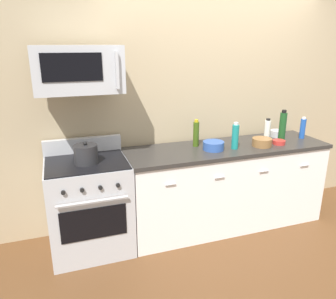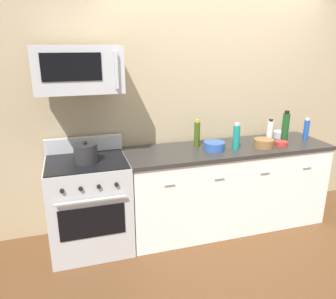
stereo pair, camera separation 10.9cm
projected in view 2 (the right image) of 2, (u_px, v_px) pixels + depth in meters
ground_plane at (224, 223)px, 3.76m from camera, size 6.35×6.35×0.00m
back_wall at (215, 100)px, 3.71m from camera, size 5.29×0.10×2.70m
counter_unit at (227, 187)px, 3.61m from camera, size 2.20×0.66×0.92m
range_oven at (90, 204)px, 3.21m from camera, size 0.76×0.69×1.07m
microwave at (78, 69)px, 2.85m from camera, size 0.74×0.44×0.40m
bottle_olive_oil at (197, 134)px, 3.44m from camera, size 0.06×0.06×0.29m
bottle_soda_blue at (306, 129)px, 3.70m from camera, size 0.06×0.06×0.25m
bottle_wine_green at (285, 127)px, 3.59m from camera, size 0.08×0.08×0.35m
bottle_vinegar_white at (270, 130)px, 3.67m from camera, size 0.07×0.07×0.24m
bottle_sparkling_teal at (236, 137)px, 3.35m from camera, size 0.07×0.07×0.28m
bowl_wooden_salad at (264, 143)px, 3.45m from camera, size 0.21×0.21×0.09m
bowl_steel_prep at (281, 134)px, 3.80m from camera, size 0.17×0.17×0.07m
bowl_blue_mixing at (214, 146)px, 3.35m from camera, size 0.22×0.22×0.09m
bowl_red_small at (281, 143)px, 3.52m from camera, size 0.14×0.14×0.04m
stockpot at (86, 153)px, 2.99m from camera, size 0.21×0.21×0.21m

